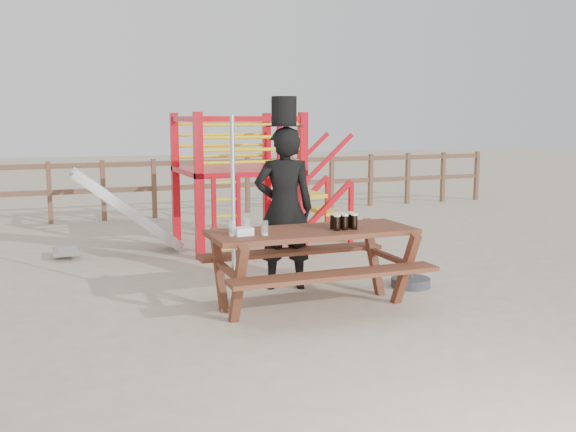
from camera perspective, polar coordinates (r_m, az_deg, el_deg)
name	(u,v)px	position (r m, az deg, el deg)	size (l,w,h in m)	color
ground	(319,307)	(6.95, 2.79, -8.10)	(60.00, 60.00, 0.00)	#C3B397
back_fence	(178,181)	(13.40, -9.73, 3.08)	(15.09, 0.09, 1.20)	brown
playground_fort	(232,179)	(10.10, -4.99, 3.32)	(4.71, 1.84, 2.10)	red
picnic_table	(312,258)	(6.83, 2.17, -3.79)	(2.20, 1.53, 0.84)	brown
man_with_hat	(284,204)	(7.52, -0.35, 1.07)	(0.80, 0.63, 2.26)	black
metal_pole	(233,217)	(6.48, -4.88, -0.10)	(0.04, 0.04, 2.04)	#B2B2B7
parasol_base	(411,282)	(7.89, 10.85, -5.81)	(0.47, 0.47, 0.20)	#37383D
paper_bag	(243,231)	(6.44, -4.00, -1.37)	(0.18, 0.14, 0.08)	white
stout_pints	(344,221)	(6.80, 4.97, -0.45)	(0.28, 0.18, 0.17)	black
empty_glasses	(248,228)	(6.48, -3.58, -1.05)	(0.38, 0.29, 0.15)	silver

